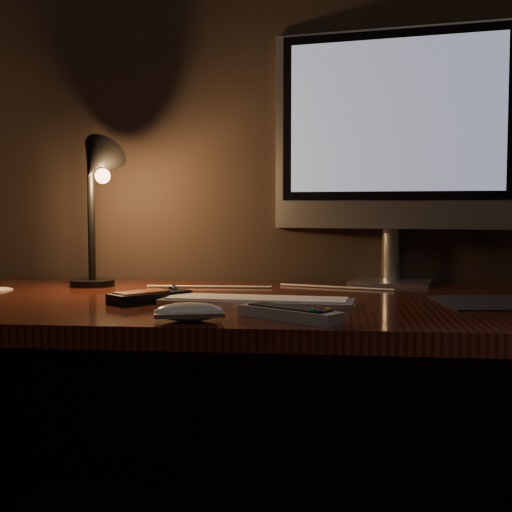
# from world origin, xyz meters

# --- Properties ---
(desk) EXTENTS (1.60, 0.75, 0.75)m
(desk) POSITION_xyz_m (0.00, 1.93, 0.62)
(desk) COLOR #40180E
(desk) RESTS_ON ground
(monitor) EXTENTS (0.60, 0.21, 0.64)m
(monitor) POSITION_xyz_m (0.34, 2.18, 1.13)
(monitor) COLOR silver
(monitor) RESTS_ON desk
(keyboard) EXTENTS (0.40, 0.14, 0.01)m
(keyboard) POSITION_xyz_m (0.04, 1.77, 0.76)
(keyboard) COLOR silver
(keyboard) RESTS_ON desk
(mousepad) EXTENTS (0.30, 0.25, 0.00)m
(mousepad) POSITION_xyz_m (0.55, 1.84, 0.75)
(mousepad) COLOR black
(mousepad) RESTS_ON desk
(mouse) EXTENTS (0.13, 0.09, 0.02)m
(mouse) POSITION_xyz_m (-0.06, 1.55, 0.76)
(mouse) COLOR white
(mouse) RESTS_ON desk
(media_remote) EXTENTS (0.16, 0.17, 0.03)m
(media_remote) POSITION_xyz_m (-0.19, 1.79, 0.76)
(media_remote) COLOR black
(media_remote) RESTS_ON desk
(tv_remote) EXTENTS (0.19, 0.16, 0.03)m
(tv_remote) POSITION_xyz_m (0.12, 1.58, 0.76)
(tv_remote) COLOR #939699
(tv_remote) RESTS_ON desk
(desk_lamp) EXTENTS (0.17, 0.19, 0.37)m
(desk_lamp) POSITION_xyz_m (-0.38, 2.02, 1.00)
(desk_lamp) COLOR black
(desk_lamp) RESTS_ON desk
(cable) EXTENTS (0.58, 0.11, 0.01)m
(cable) POSITION_xyz_m (0.05, 2.05, 0.75)
(cable) COLOR white
(cable) RESTS_ON desk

